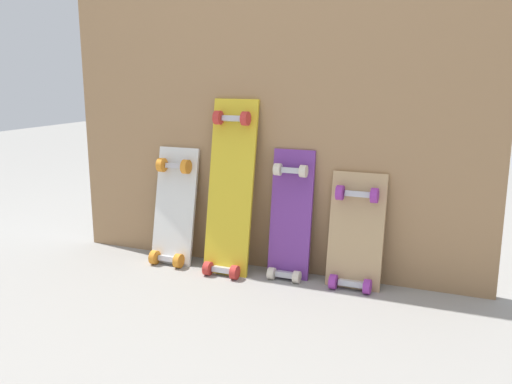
# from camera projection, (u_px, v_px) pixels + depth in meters

# --- Properties ---
(ground_plane) EXTENTS (12.00, 12.00, 0.00)m
(ground_plane) POSITION_uv_depth(u_px,v_px,m) (262.00, 271.00, 2.52)
(ground_plane) COLOR gray
(plywood_wall_panel) EXTENTS (1.99, 0.04, 1.66)m
(plywood_wall_panel) POSITION_uv_depth(u_px,v_px,m) (268.00, 87.00, 2.40)
(plywood_wall_panel) COLOR #99724C
(plywood_wall_panel) RESTS_ON ground
(skateboard_white) EXTENTS (0.21, 0.20, 0.61)m
(skateboard_white) POSITION_uv_depth(u_px,v_px,m) (174.00, 212.00, 2.60)
(skateboard_white) COLOR silver
(skateboard_white) RESTS_ON ground
(skateboard_yellow) EXTENTS (0.22, 0.22, 0.85)m
(skateboard_yellow) POSITION_uv_depth(u_px,v_px,m) (230.00, 195.00, 2.45)
(skateboard_yellow) COLOR gold
(skateboard_yellow) RESTS_ON ground
(skateboard_purple) EXTENTS (0.19, 0.16, 0.64)m
(skateboard_purple) POSITION_uv_depth(u_px,v_px,m) (290.00, 222.00, 2.40)
(skateboard_purple) COLOR #6B338C
(skateboard_purple) RESTS_ON ground
(skateboard_natural) EXTENTS (0.23, 0.16, 0.55)m
(skateboard_natural) POSITION_uv_depth(u_px,v_px,m) (355.00, 238.00, 2.29)
(skateboard_natural) COLOR tan
(skateboard_natural) RESTS_ON ground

